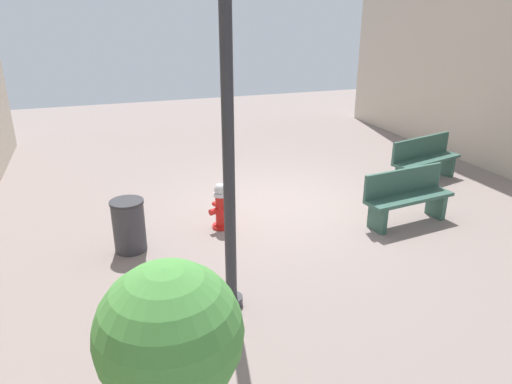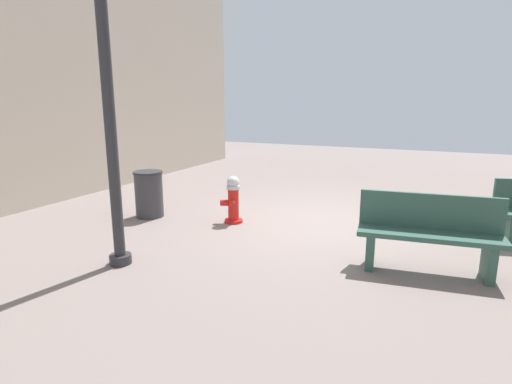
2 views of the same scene
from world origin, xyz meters
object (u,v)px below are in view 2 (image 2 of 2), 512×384
(fire_hydrant, at_px, (233,199))
(street_lamp, at_px, (105,54))
(trash_bin, at_px, (149,194))
(bench_far, at_px, (429,232))

(fire_hydrant, relative_size, street_lamp, 0.19)
(fire_hydrant, xyz_separation_m, trash_bin, (1.54, 0.30, 0.01))
(bench_far, height_order, street_lamp, street_lamp)
(fire_hydrant, height_order, trash_bin, trash_bin)
(bench_far, relative_size, street_lamp, 0.41)
(bench_far, distance_m, street_lamp, 4.38)
(bench_far, xyz_separation_m, trash_bin, (4.66, -0.54, -0.08))
(fire_hydrant, relative_size, bench_far, 0.48)
(bench_far, bearing_deg, street_lamp, 21.11)
(street_lamp, distance_m, trash_bin, 3.09)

